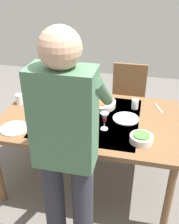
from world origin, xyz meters
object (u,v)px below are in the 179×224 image
(wine_bottle, at_px, (89,108))
(water_cup_near_left, at_px, (55,104))
(chair_near, at_px, (128,98))
(side_bowl_salad, at_px, (141,138))
(wine_glass_left, at_px, (104,118))
(water_cup_far_left, at_px, (20,99))
(serving_bowl_pasta, at_px, (100,103))
(dining_table, at_px, (89,123))
(dinner_plate_far, at_px, (14,128))
(water_cup_near_right, at_px, (135,104))
(person_server, at_px, (67,149))
(dinner_plate_near, at_px, (126,119))
(wine_glass_right, at_px, (35,85))

(wine_bottle, bearing_deg, water_cup_near_left, -18.00)
(chair_near, height_order, side_bowl_salad, chair_near)
(chair_near, bearing_deg, wine_glass_left, 84.21)
(water_cup_far_left, height_order, serving_bowl_pasta, water_cup_far_left)
(dining_table, xyz_separation_m, wine_glass_left, (-0.16, 0.17, 0.17))
(serving_bowl_pasta, height_order, dinner_plate_far, serving_bowl_pasta)
(wine_bottle, xyz_separation_m, dinner_plate_far, (0.57, 0.29, -0.10))
(dinner_plate_far, bearing_deg, serving_bowl_pasta, -138.01)
(wine_bottle, xyz_separation_m, water_cup_near_right, (-0.38, -0.29, -0.06))
(water_cup_near_left, xyz_separation_m, water_cup_far_left, (0.37, -0.03, -0.00))
(chair_near, bearing_deg, side_bowl_salad, 99.71)
(person_server, xyz_separation_m, dinner_plate_near, (-0.29, -0.81, -0.22))
(wine_glass_right, distance_m, dinner_plate_near, 1.02)
(wine_glass_left, relative_size, water_cup_near_right, 1.63)
(dining_table, distance_m, wine_bottle, 0.18)
(dinner_plate_near, bearing_deg, water_cup_near_right, -105.36)
(wine_glass_right, distance_m, serving_bowl_pasta, 0.71)
(wine_bottle, bearing_deg, wine_glass_left, 141.41)
(chair_near, height_order, water_cup_near_left, chair_near)
(wine_glass_right, relative_size, side_bowl_salad, 0.84)
(side_bowl_salad, xyz_separation_m, dinner_plate_far, (1.04, 0.05, -0.03))
(water_cup_far_left, bearing_deg, dining_table, 171.97)
(dining_table, xyz_separation_m, person_server, (-0.03, 0.77, 0.29))
(wine_glass_right, relative_size, dinner_plate_near, 0.66)
(chair_near, xyz_separation_m, water_cup_near_right, (-0.11, 0.64, 0.25))
(water_cup_near_right, bearing_deg, wine_bottle, 37.89)
(wine_glass_left, bearing_deg, person_server, 78.02)
(dining_table, distance_m, chair_near, 0.94)
(person_server, relative_size, side_bowl_salad, 9.38)
(dinner_plate_near, bearing_deg, water_cup_far_left, -3.78)
(dining_table, distance_m, water_cup_far_left, 0.73)
(wine_glass_left, bearing_deg, dining_table, -45.85)
(water_cup_near_right, bearing_deg, chair_near, -80.13)
(wine_bottle, xyz_separation_m, side_bowl_salad, (-0.46, 0.24, -0.08))
(water_cup_near_right, bearing_deg, side_bowl_salad, 99.51)
(dinner_plate_near, bearing_deg, water_cup_near_left, -3.41)
(dinner_plate_far, bearing_deg, person_server, 143.55)
(dinner_plate_far, bearing_deg, side_bowl_salad, -177.16)
(chair_near, xyz_separation_m, wine_bottle, (0.26, 0.94, 0.32))
(wine_bottle, bearing_deg, side_bowl_salad, 152.86)
(dinner_plate_near, relative_size, dinner_plate_far, 1.00)
(wine_glass_left, bearing_deg, water_cup_near_left, -25.18)
(person_server, xyz_separation_m, water_cup_near_left, (0.38, -0.85, -0.17))
(water_cup_near_left, bearing_deg, wine_glass_right, -39.86)
(dining_table, height_order, wine_glass_left, wine_glass_left)
(wine_bottle, distance_m, dinner_plate_near, 0.34)
(person_server, relative_size, water_cup_far_left, 17.52)
(water_cup_far_left, xyz_separation_m, dinner_plate_far, (-0.15, 0.43, -0.04))
(dining_table, bearing_deg, person_server, 92.47)
(dinner_plate_far, bearing_deg, water_cup_far_left, -70.65)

